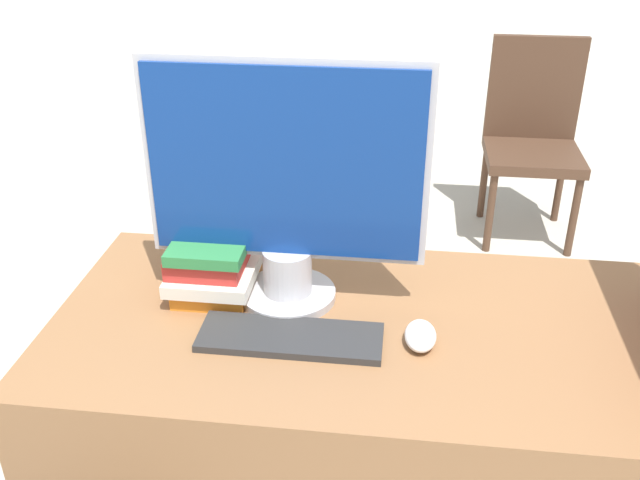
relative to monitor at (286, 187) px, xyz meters
The scene contains 6 objects.
desk 0.69m from the monitor, 24.26° to the right, with size 1.35×0.69×0.77m.
monitor is the anchor object (origin of this frame).
keyboard 0.31m from the monitor, 79.00° to the right, with size 0.38×0.13×0.02m.
mouse 0.42m from the monitor, 25.33° to the right, with size 0.07×0.11×0.04m.
book_stack 0.27m from the monitor, behind, with size 0.19×0.26×0.14m.
far_chair 2.24m from the monitor, 66.94° to the left, with size 0.44×0.44×0.94m.
Camera 1 is at (0.07, -0.93, 1.65)m, focal length 40.00 mm.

